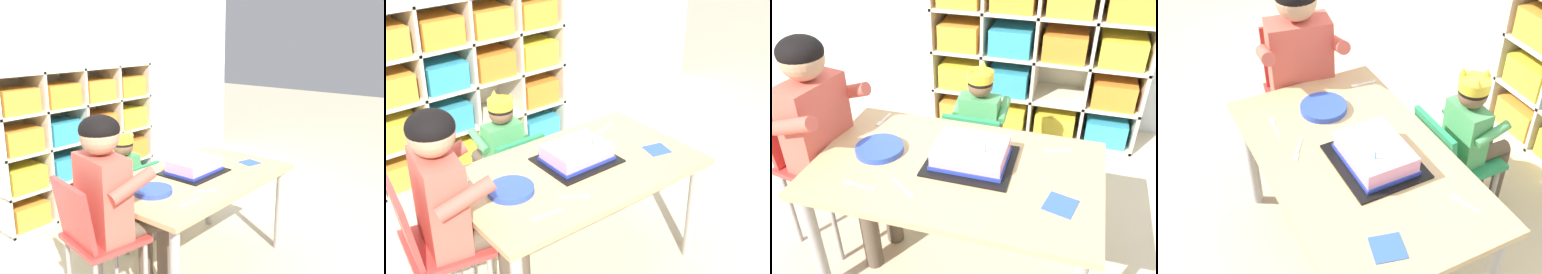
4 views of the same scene
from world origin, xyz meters
TOP-DOWN VIEW (x-y plane):
  - ground at (0.00, 0.00)m, footprint 16.00×16.00m
  - storage_cubby_shelf at (0.14, 1.39)m, footprint 1.44×0.36m
  - activity_table at (0.00, 0.00)m, footprint 1.19×0.72m
  - classroom_chair_blue at (-0.05, 0.52)m, footprint 0.32×0.35m
  - child_with_crown at (-0.05, 0.63)m, footprint 0.30×0.31m
  - classroom_chair_adult_side at (-0.73, 0.05)m, footprint 0.41×0.40m
  - adult_helper_seated at (-0.61, 0.03)m, footprint 0.46×0.44m
  - birthday_cake_on_tray at (0.05, 0.05)m, footprint 0.36×0.32m
  - paper_plate_stack at (-0.35, 0.01)m, footprint 0.21×0.21m
  - paper_napkin_square at (0.44, -0.11)m, footprint 0.14×0.14m
  - fork_at_table_front_edge at (-0.15, -0.19)m, footprint 0.13×0.09m
  - fork_near_cake_tray at (0.39, 0.23)m, footprint 0.12×0.06m
  - fork_by_napkin at (-0.34, -0.22)m, footprint 0.14×0.03m
  - fork_scattered_mid_table at (-0.46, 0.26)m, footprint 0.03×0.13m

SIDE VIEW (x-z plane):
  - ground at x=0.00m, z-range 0.00..0.00m
  - classroom_chair_blue at x=-0.05m, z-range 0.06..0.66m
  - classroom_chair_adult_side at x=-0.73m, z-range 0.09..0.88m
  - child_with_crown at x=-0.05m, z-range 0.10..0.91m
  - activity_table at x=0.00m, z-range 0.22..0.83m
  - storage_cubby_shelf at x=0.14m, z-range -0.02..1.16m
  - paper_napkin_square at x=0.44m, z-range 0.61..0.61m
  - fork_at_table_front_edge at x=-0.15m, z-range 0.61..0.61m
  - fork_near_cake_tray at x=0.39m, z-range 0.61..0.61m
  - fork_by_napkin at x=-0.34m, z-range 0.61..0.61m
  - fork_scattered_mid_table at x=-0.46m, z-range 0.61..0.61m
  - paper_plate_stack at x=-0.35m, z-range 0.61..0.63m
  - birthday_cake_on_tray at x=0.05m, z-range 0.58..0.71m
  - adult_helper_seated at x=-0.61m, z-range 0.14..1.23m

